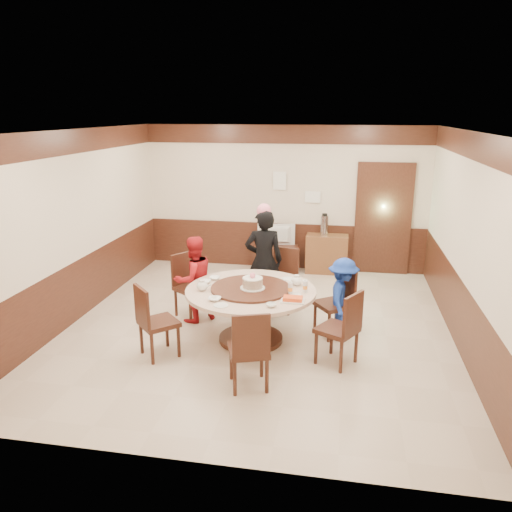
% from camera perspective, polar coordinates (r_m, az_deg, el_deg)
% --- Properties ---
extents(room, '(6.00, 6.04, 2.84)m').
position_cam_1_polar(room, '(7.04, 0.35, -0.01)').
color(room, beige).
rests_on(room, ground).
extents(banquet_table, '(1.76, 1.76, 0.78)m').
position_cam_1_polar(banquet_table, '(6.78, -0.60, -5.54)').
color(banquet_table, '#3C1D13').
rests_on(banquet_table, ground).
extents(chair_0, '(0.62, 0.61, 0.97)m').
position_cam_1_polar(chair_0, '(7.15, 8.94, -6.56)').
color(chair_0, '#3C1D13').
rests_on(chair_0, ground).
extents(chair_1, '(0.52, 0.53, 0.97)m').
position_cam_1_polar(chair_1, '(7.94, 2.98, -3.99)').
color(chair_1, '#3C1D13').
rests_on(chair_1, ground).
extents(chair_2, '(0.61, 0.61, 0.97)m').
position_cam_1_polar(chair_2, '(7.75, -7.41, -4.64)').
color(chair_2, '#3C1D13').
rests_on(chair_2, ground).
extents(chair_3, '(0.62, 0.62, 0.97)m').
position_cam_1_polar(chair_3, '(6.59, -11.17, -8.71)').
color(chair_3, '#3C1D13').
rests_on(chair_3, ground).
extents(chair_4, '(0.56, 0.57, 0.97)m').
position_cam_1_polar(chair_4, '(5.78, -0.82, -12.11)').
color(chair_4, '#3C1D13').
rests_on(chair_4, ground).
extents(chair_5, '(0.61, 0.60, 0.97)m').
position_cam_1_polar(chair_5, '(6.36, 9.36, -9.58)').
color(chair_5, '#3C1D13').
rests_on(chair_5, ground).
extents(person_standing, '(0.66, 0.51, 1.62)m').
position_cam_1_polar(person_standing, '(7.75, 0.89, -0.55)').
color(person_standing, black).
rests_on(person_standing, ground).
extents(person_red, '(0.80, 0.80, 1.30)m').
position_cam_1_polar(person_red, '(7.45, -7.11, -2.66)').
color(person_red, '#B0171D').
rests_on(person_red, ground).
extents(person_blue, '(0.47, 0.76, 1.13)m').
position_cam_1_polar(person_blue, '(7.01, 9.87, -4.75)').
color(person_blue, navy).
rests_on(person_blue, ground).
extents(birthday_cake, '(0.33, 0.33, 0.22)m').
position_cam_1_polar(birthday_cake, '(6.63, -0.39, -3.08)').
color(birthday_cake, white).
rests_on(birthday_cake, banquet_table).
extents(teapot_left, '(0.17, 0.15, 0.13)m').
position_cam_1_polar(teapot_left, '(6.69, -6.18, -3.44)').
color(teapot_left, white).
rests_on(teapot_left, banquet_table).
extents(teapot_right, '(0.17, 0.15, 0.13)m').
position_cam_1_polar(teapot_right, '(6.86, 4.65, -2.87)').
color(teapot_right, white).
rests_on(teapot_right, banquet_table).
extents(bowl_0, '(0.15, 0.15, 0.04)m').
position_cam_1_polar(bowl_0, '(7.11, -4.73, -2.53)').
color(bowl_0, white).
rests_on(bowl_0, banquet_table).
extents(bowl_1, '(0.13, 0.13, 0.04)m').
position_cam_1_polar(bowl_1, '(6.12, 1.74, -5.63)').
color(bowl_1, white).
rests_on(bowl_1, banquet_table).
extents(bowl_2, '(0.16, 0.16, 0.04)m').
position_cam_1_polar(bowl_2, '(6.33, -4.75, -4.92)').
color(bowl_2, white).
rests_on(bowl_2, banquet_table).
extents(bowl_3, '(0.12, 0.12, 0.04)m').
position_cam_1_polar(bowl_3, '(6.46, 4.66, -4.49)').
color(bowl_3, white).
rests_on(bowl_3, banquet_table).
extents(bowl_4, '(0.15, 0.15, 0.04)m').
position_cam_1_polar(bowl_4, '(6.98, -5.80, -2.93)').
color(bowl_4, white).
rests_on(bowl_4, banquet_table).
extents(saucer_near, '(0.18, 0.18, 0.01)m').
position_cam_1_polar(saucer_near, '(6.16, -4.03, -5.66)').
color(saucer_near, white).
rests_on(saucer_near, banquet_table).
extents(saucer_far, '(0.18, 0.18, 0.01)m').
position_cam_1_polar(saucer_far, '(7.11, 3.72, -2.62)').
color(saucer_far, white).
rests_on(saucer_far, banquet_table).
extents(shrimp_platter, '(0.30, 0.20, 0.06)m').
position_cam_1_polar(shrimp_platter, '(6.29, 4.22, -4.97)').
color(shrimp_platter, white).
rests_on(shrimp_platter, banquet_table).
extents(bottle_0, '(0.06, 0.06, 0.16)m').
position_cam_1_polar(bottle_0, '(6.51, 3.94, -3.73)').
color(bottle_0, white).
rests_on(bottle_0, banquet_table).
extents(bottle_1, '(0.06, 0.06, 0.16)m').
position_cam_1_polar(bottle_1, '(6.60, 5.64, -3.50)').
color(bottle_1, white).
rests_on(bottle_1, banquet_table).
extents(tv_stand, '(0.85, 0.45, 0.50)m').
position_cam_1_polar(tv_stand, '(9.89, 2.31, -0.20)').
color(tv_stand, '#3C1D13').
rests_on(tv_stand, ground).
extents(television, '(0.74, 0.22, 0.42)m').
position_cam_1_polar(television, '(9.77, 2.34, 2.39)').
color(television, gray).
rests_on(television, tv_stand).
extents(side_cabinet, '(0.80, 0.40, 0.75)m').
position_cam_1_polar(side_cabinet, '(9.80, 8.07, 0.26)').
color(side_cabinet, brown).
rests_on(side_cabinet, ground).
extents(thermos, '(0.15, 0.15, 0.38)m').
position_cam_1_polar(thermos, '(9.67, 7.82, 3.50)').
color(thermos, silver).
rests_on(thermos, side_cabinet).
extents(notice_left, '(0.25, 0.00, 0.35)m').
position_cam_1_polar(notice_left, '(9.77, 2.70, 8.59)').
color(notice_left, white).
rests_on(notice_left, room).
extents(notice_right, '(0.30, 0.00, 0.22)m').
position_cam_1_polar(notice_right, '(9.75, 6.49, 6.71)').
color(notice_right, white).
rests_on(notice_right, room).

